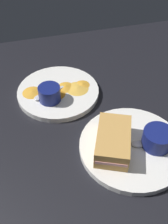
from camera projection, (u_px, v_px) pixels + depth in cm
name	position (u px, v px, depth cm)	size (l,w,h in cm)	color
ground_plane	(87.00, 146.00, 67.00)	(110.00, 110.00, 3.00)	black
plate_sandwich_main	(132.00, 147.00, 63.97)	(25.36, 25.36, 1.60)	white
sandwich_half_near	(113.00, 141.00, 61.16)	(14.97, 12.22, 4.80)	tan
ramekin_dark_sauce	(158.00, 138.00, 61.80)	(7.14, 7.14, 4.40)	navy
spoon_by_dark_ramekin	(133.00, 144.00, 63.01)	(3.66, 9.94, 0.80)	silver
plate_chips_companion	(58.00, 92.00, 78.57)	(24.01, 24.01, 1.60)	white
ramekin_light_gravy	(49.00, 93.00, 73.32)	(6.17, 6.17, 4.37)	navy
spoon_by_gravy_ramekin	(43.00, 96.00, 75.58)	(5.04, 9.70, 0.80)	silver
plantain_chip_scatter	(62.00, 89.00, 77.77)	(9.80, 21.18, 0.60)	gold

